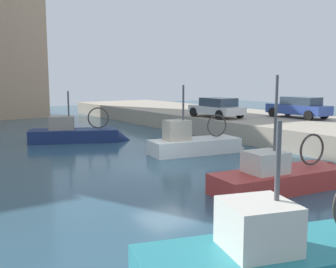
{
  "coord_description": "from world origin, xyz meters",
  "views": [
    {
      "loc": [
        -9.81,
        -14.56,
        3.93
      ],
      "look_at": [
        1.05,
        1.35,
        1.2
      ],
      "focal_mm": 42.72,
      "sensor_mm": 36.0,
      "label": 1
    }
  ],
  "objects": [
    {
      "name": "water_surface",
      "position": [
        0.0,
        0.0,
        0.0
      ],
      "size": [
        80.0,
        80.0,
        0.0
      ],
      "primitive_type": "plane",
      "color": "#2D5166",
      "rests_on": "ground"
    },
    {
      "name": "quay_wall",
      "position": [
        11.5,
        0.0,
        0.6
      ],
      "size": [
        9.0,
        56.0,
        1.2
      ],
      "primitive_type": "cube",
      "color": "#ADA08C",
      "rests_on": "ground"
    },
    {
      "name": "fishing_boat_red",
      "position": [
        1.47,
        -5.56,
        0.11
      ],
      "size": [
        6.12,
        2.44,
        4.77
      ],
      "color": "#BC3833",
      "rests_on": "ground"
    },
    {
      "name": "fishing_boat_navy",
      "position": [
        -0.56,
        8.7,
        0.12
      ],
      "size": [
        6.26,
        4.05,
        3.92
      ],
      "color": "navy",
      "rests_on": "ground"
    },
    {
      "name": "fishing_boat_white",
      "position": [
        3.15,
        1.56,
        0.14
      ],
      "size": [
        5.74,
        2.54,
        4.32
      ],
      "color": "white",
      "rests_on": "ground"
    },
    {
      "name": "fishing_boat_teal",
      "position": [
        -3.28,
        -9.82,
        0.12
      ],
      "size": [
        6.99,
        3.73,
        4.0
      ],
      "color": "teal",
      "rests_on": "ground"
    },
    {
      "name": "parked_car_white",
      "position": [
        8.43,
        6.2,
        1.89
      ],
      "size": [
        2.06,
        4.01,
        1.35
      ],
      "color": "silver",
      "rests_on": "quay_wall"
    },
    {
      "name": "parked_car_blue",
      "position": [
        12.79,
        2.8,
        1.93
      ],
      "size": [
        1.84,
        4.36,
        1.43
      ],
      "color": "#334C9E",
      "rests_on": "quay_wall"
    }
  ]
}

